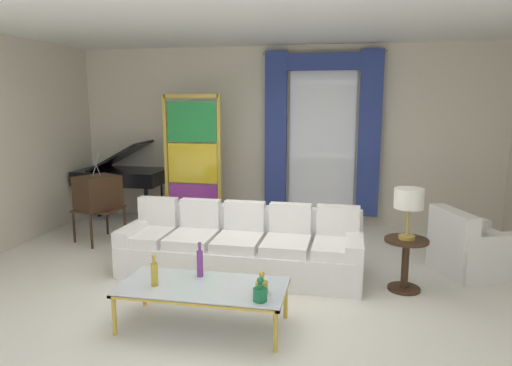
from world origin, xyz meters
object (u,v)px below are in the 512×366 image
bottle_blue_decanter (200,262)px  table_lamp_brass (409,201)px  bottle_ruby_flask (262,286)px  round_side_table (405,260)px  bottle_amber_squat (154,273)px  vintage_tv (98,194)px  bottle_crystal_tall (260,293)px  coffee_table (203,288)px  stained_glass_divider (193,166)px  grand_piano (125,174)px  couch_white_long (242,248)px  armchair_white (470,250)px  peacock_figurine (208,224)px

bottle_blue_decanter → table_lamp_brass: (2.05, 1.05, 0.47)m
bottle_blue_decanter → bottle_ruby_flask: bottle_blue_decanter is taller
bottle_ruby_flask → round_side_table: 1.92m
bottle_amber_squat → vintage_tv: 3.05m
bottle_crystal_tall → coffee_table: bearing=158.5°
stained_glass_divider → round_side_table: 3.73m
grand_piano → couch_white_long: bearing=-39.9°
armchair_white → round_side_table: size_ratio=1.75×
round_side_table → couch_white_long: bearing=174.4°
bottle_blue_decanter → bottle_ruby_flask: bearing=-22.5°
bottle_amber_squat → bottle_blue_decanter: bearing=41.5°
stained_glass_divider → peacock_figurine: stained_glass_divider is taller
bottle_crystal_tall → peacock_figurine: size_ratio=0.36×
bottle_ruby_flask → armchair_white: 3.02m
bottle_crystal_tall → vintage_tv: vintage_tv is taller
bottle_amber_squat → peacock_figurine: size_ratio=0.52×
vintage_tv → grand_piano: size_ratio=0.90×
bottle_ruby_flask → armchair_white: bearing=42.5°
peacock_figurine → grand_piano: grand_piano is taller
vintage_tv → coffee_table: bearing=-44.0°
coffee_table → bottle_crystal_tall: bearing=-21.5°
vintage_tv → couch_white_long: bearing=-19.0°
bottle_amber_squat → vintage_tv: vintage_tv is taller
couch_white_long → bottle_amber_squat: 1.63m
table_lamp_brass → bottle_ruby_flask: bearing=-136.1°
couch_white_long → bottle_crystal_tall: couch_white_long is taller
bottle_crystal_tall → table_lamp_brass: table_lamp_brass is taller
vintage_tv → stained_glass_divider: size_ratio=0.61×
bottle_crystal_tall → stained_glass_divider: (-1.76, 3.41, 0.58)m
bottle_amber_squat → bottle_crystal_tall: bearing=-7.7°
bottle_amber_squat → table_lamp_brass: table_lamp_brass is taller
coffee_table → grand_piano: 4.52m
table_lamp_brass → grand_piano: (-4.57, 2.40, -0.23)m
couch_white_long → grand_piano: (-2.65, 2.22, 0.49)m
bottle_blue_decanter → peacock_figurine: bottle_blue_decanter is taller
coffee_table → peacock_figurine: bearing=106.2°
bottle_crystal_tall → bottle_amber_squat: 1.03m
coffee_table → vintage_tv: 3.29m
armchair_white → stained_glass_divider: (-3.97, 1.20, 0.77)m
round_side_table → bottle_amber_squat: bearing=-150.4°
bottle_blue_decanter → round_side_table: (2.05, 1.05, -0.20)m
grand_piano → bottle_ruby_flask: bearing=-49.5°
bottle_blue_decanter → bottle_amber_squat: bearing=-138.5°
grand_piano → round_side_table: bearing=-27.7°
bottle_crystal_tall → table_lamp_brass: size_ratio=0.37×
coffee_table → table_lamp_brass: (1.96, 1.26, 0.65)m
table_lamp_brass → grand_piano: grand_piano is taller
armchair_white → stained_glass_divider: stained_glass_divider is taller
vintage_tv → stained_glass_divider: bearing=37.3°
armchair_white → stained_glass_divider: bearing=163.1°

